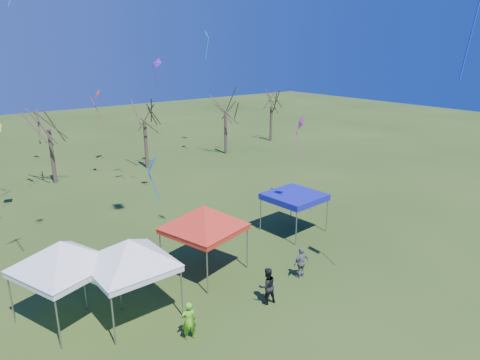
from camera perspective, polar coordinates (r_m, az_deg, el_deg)
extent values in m
plane|color=#264215|center=(20.36, 2.89, -15.78)|extent=(140.00, 140.00, 0.00)
cylinder|color=#3D2D21|center=(39.28, -23.74, 2.88)|extent=(0.32, 0.32, 4.64)
cylinder|color=#3D2D21|center=(41.70, -12.43, 4.61)|extent=(0.32, 0.32, 4.49)
cylinder|color=#3D2D21|center=(46.30, -1.92, 6.23)|extent=(0.32, 0.32, 4.47)
cylinder|color=#3D2D21|center=(53.08, 4.15, 7.49)|extent=(0.32, 0.32, 4.23)
cylinder|color=gray|center=(18.34, -23.06, -17.34)|extent=(0.07, 0.07, 2.19)
cylinder|color=gray|center=(20.64, -28.19, -13.96)|extent=(0.07, 0.07, 2.19)
cylinder|color=gray|center=(19.88, -15.72, -13.65)|extent=(0.07, 0.07, 2.19)
cylinder|color=gray|center=(22.02, -21.26, -11.02)|extent=(0.07, 0.07, 2.19)
cube|color=white|center=(19.57, -22.47, -10.79)|extent=(4.23, 4.23, 0.26)
pyramid|color=white|center=(19.05, -22.90, -7.51)|extent=(4.36, 4.36, 1.10)
cylinder|color=gray|center=(17.86, -16.52, -17.63)|extent=(0.07, 0.07, 2.18)
cylinder|color=gray|center=(20.32, -20.00, -13.39)|extent=(0.07, 0.07, 2.18)
cylinder|color=gray|center=(18.95, -7.76, -14.79)|extent=(0.07, 0.07, 2.18)
cylinder|color=gray|center=(21.28, -12.15, -11.20)|extent=(0.07, 0.07, 2.18)
cube|color=white|center=(18.93, -14.39, -10.98)|extent=(3.34, 3.34, 0.26)
pyramid|color=white|center=(18.40, -14.67, -7.63)|extent=(4.62, 4.62, 1.09)
cylinder|color=gray|center=(20.30, -4.38, -12.23)|extent=(0.07, 0.07, 2.24)
cylinder|color=gray|center=(22.27, -10.52, -9.66)|extent=(0.07, 0.07, 2.24)
cylinder|color=gray|center=(22.45, 0.97, -9.12)|extent=(0.07, 0.07, 2.24)
cylinder|color=gray|center=(24.25, -5.05, -7.10)|extent=(0.07, 0.07, 2.24)
cube|color=red|center=(21.72, -4.83, -6.48)|extent=(4.11, 4.11, 0.27)
pyramid|color=red|center=(21.25, -4.91, -3.39)|extent=(4.58, 4.58, 1.12)
cylinder|color=gray|center=(25.13, 7.51, -6.46)|extent=(0.06, 0.06, 2.09)
cylinder|color=gray|center=(26.94, 2.75, -4.65)|extent=(0.06, 0.06, 2.09)
cylinder|color=gray|center=(27.28, 11.51, -4.71)|extent=(0.06, 0.06, 2.09)
cylinder|color=gray|center=(28.96, 6.86, -3.17)|extent=(0.06, 0.06, 2.09)
cube|color=#0E1299|center=(26.62, 7.25, -2.36)|extent=(3.38, 3.38, 0.25)
cube|color=#0E1299|center=(26.56, 7.27, -1.97)|extent=(3.38, 3.38, 0.13)
imported|color=slate|center=(21.95, 8.17, -10.87)|extent=(0.96, 0.42, 1.62)
imported|color=#62BF1E|center=(17.80, -6.86, -18.12)|extent=(0.67, 0.52, 1.64)
imported|color=black|center=(19.80, 3.63, -13.90)|extent=(0.94, 0.80, 1.72)
cube|color=#142CDC|center=(17.65, 28.37, 16.44)|extent=(0.44, 0.19, 2.96)
cone|color=blue|center=(20.00, -11.72, 2.14)|extent=(1.02, 1.19, 0.99)
cube|color=blue|center=(20.55, -11.48, -0.61)|extent=(0.49, 0.32, 1.66)
cone|color=#651BC3|center=(39.36, -10.99, 15.10)|extent=(0.86, 1.05, 0.82)
cube|color=#651BC3|center=(39.60, -11.25, 13.47)|extent=(0.60, 0.31, 1.81)
cone|color=red|center=(37.55, -18.56, 10.86)|extent=(0.57, 0.89, 0.77)
cube|color=red|center=(38.14, -18.53, 8.83)|extent=(0.93, 0.13, 2.38)
cone|color=#0BA2B2|center=(43.24, -4.42, 18.79)|extent=(0.87, 0.95, 0.83)
cube|color=#0BA2B2|center=(43.05, -4.40, 17.09)|extent=(0.33, 0.27, 2.12)
cone|color=#DE3199|center=(30.92, 8.07, 7.62)|extent=(0.92, 1.17, 1.04)
cube|color=#DE3199|center=(31.49, 7.78, 4.94)|extent=(0.59, 0.33, 2.55)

